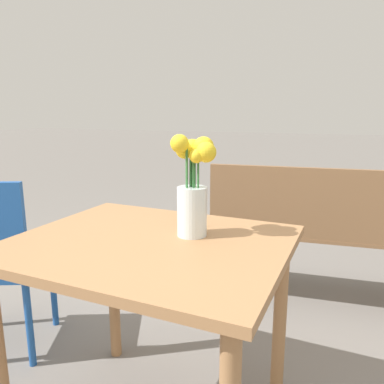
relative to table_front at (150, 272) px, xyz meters
name	(u,v)px	position (x,y,z in m)	size (l,w,h in m)	color
table_front	(150,272)	(0.00, 0.00, 0.00)	(0.91, 0.75, 0.73)	#9E7047
flower_vase	(193,190)	(0.11, 0.10, 0.27)	(0.16, 0.15, 0.34)	silver
bench_near	(341,235)	(0.58, 1.18, -0.17)	(1.53, 0.53, 0.85)	brown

